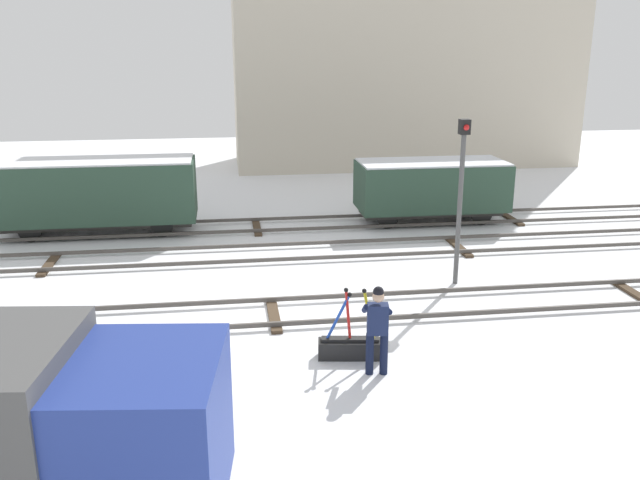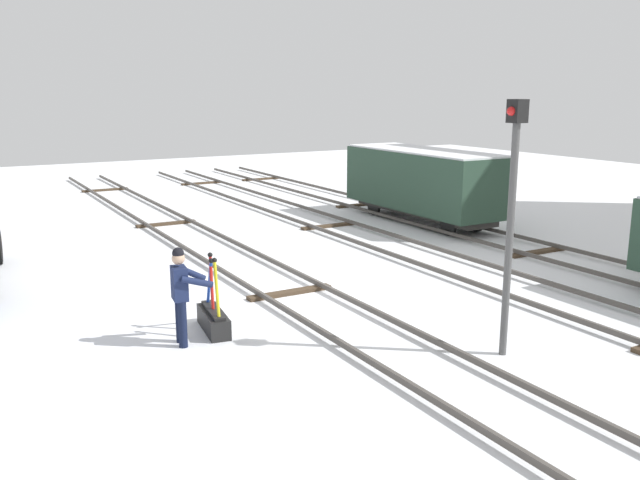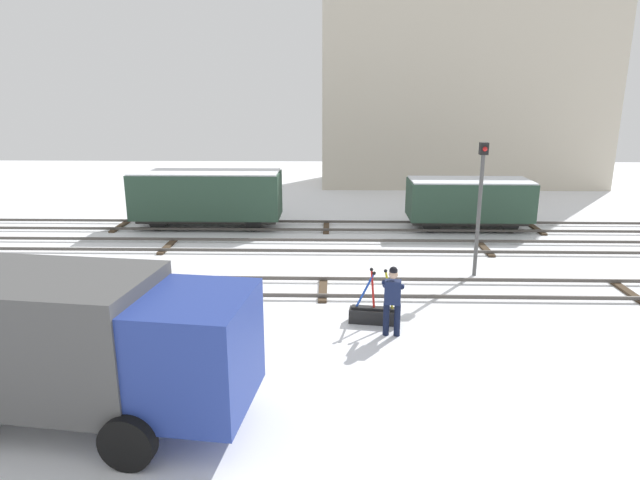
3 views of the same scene
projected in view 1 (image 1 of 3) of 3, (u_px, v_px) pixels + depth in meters
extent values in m
plane|color=white|center=(274.00, 317.00, 15.00)|extent=(60.00, 60.00, 0.00)
cube|color=#4C4742|center=(276.00, 324.00, 14.28)|extent=(44.00, 0.07, 0.10)
cube|color=#4C4742|center=(271.00, 299.00, 15.65)|extent=(44.00, 0.07, 0.10)
cube|color=#423323|center=(274.00, 315.00, 14.99)|extent=(0.24, 1.94, 0.08)
cube|color=#423323|center=(637.00, 295.00, 16.17)|extent=(0.24, 1.94, 0.08)
cube|color=#4C4742|center=(264.00, 260.00, 18.49)|extent=(44.00, 0.07, 0.10)
cube|color=#4C4742|center=(261.00, 245.00, 19.86)|extent=(44.00, 0.07, 0.10)
cube|color=#423323|center=(49.00, 264.00, 18.41)|extent=(0.24, 1.94, 0.08)
cube|color=#423323|center=(458.00, 247.00, 19.99)|extent=(0.24, 1.94, 0.08)
cube|color=#4C4742|center=(258.00, 231.00, 21.39)|extent=(44.00, 0.07, 0.10)
cube|color=#4C4742|center=(256.00, 219.00, 22.76)|extent=(44.00, 0.07, 0.10)
cube|color=#423323|center=(257.00, 227.00, 22.10)|extent=(0.24, 1.94, 0.08)
cube|color=#423323|center=(510.00, 218.00, 23.28)|extent=(0.24, 1.94, 0.08)
cube|color=black|center=(350.00, 349.00, 13.00)|extent=(1.28, 0.53, 0.36)
cube|color=black|center=(350.00, 339.00, 12.94)|extent=(1.13, 0.36, 0.06)
cylinder|color=#1E47B7|center=(338.00, 318.00, 12.81)|extent=(0.50, 0.13, 0.98)
sphere|color=black|center=(350.00, 295.00, 12.68)|extent=(0.09, 0.09, 0.09)
cylinder|color=red|center=(348.00, 316.00, 12.80)|extent=(0.15, 0.08, 1.05)
sphere|color=black|center=(346.00, 290.00, 12.65)|extent=(0.09, 0.09, 0.09)
cylinder|color=yellow|center=(369.00, 316.00, 12.80)|extent=(0.27, 0.09, 1.04)
sphere|color=black|center=(364.00, 291.00, 12.66)|extent=(0.09, 0.09, 0.09)
cylinder|color=#111831|center=(370.00, 354.00, 12.30)|extent=(0.15, 0.15, 0.81)
cylinder|color=#111831|center=(384.00, 354.00, 12.30)|extent=(0.15, 0.15, 0.81)
cube|color=#192347|center=(378.00, 319.00, 12.11)|extent=(0.41, 0.29, 0.57)
sphere|color=tan|center=(378.00, 296.00, 11.98)|extent=(0.22, 0.22, 0.22)
sphere|color=black|center=(378.00, 292.00, 11.96)|extent=(0.20, 0.20, 0.20)
cylinder|color=#192347|center=(365.00, 309.00, 12.31)|extent=(0.18, 0.54, 0.35)
cylinder|color=#192347|center=(388.00, 311.00, 12.34)|extent=(0.19, 0.56, 0.26)
cube|color=navy|center=(141.00, 435.00, 7.81)|extent=(2.14, 2.31, 1.90)
cube|color=black|center=(217.00, 409.00, 7.73)|extent=(0.26, 1.78, 0.76)
cylinder|color=black|center=(117.00, 456.00, 9.17)|extent=(0.92, 0.36, 0.90)
cylinder|color=#4C4C4C|center=(459.00, 211.00, 16.55)|extent=(0.12, 0.12, 3.80)
cube|color=black|center=(464.00, 127.00, 15.96)|extent=(0.24, 0.24, 0.36)
sphere|color=red|center=(466.00, 127.00, 15.84)|extent=(0.14, 0.14, 0.14)
cube|color=beige|center=(405.00, 33.00, 32.62)|extent=(16.70, 5.20, 12.74)
cube|color=#2D2B28|center=(430.00, 211.00, 22.79)|extent=(4.73, 1.29, 0.20)
cube|color=#284233|center=(431.00, 186.00, 22.54)|extent=(4.98, 2.14, 1.55)
cube|color=silver|center=(432.00, 162.00, 22.32)|extent=(4.88, 2.05, 0.06)
cylinder|color=black|center=(388.00, 218.00, 22.04)|extent=(0.70, 0.10, 0.70)
cylinder|color=black|center=(380.00, 210.00, 23.15)|extent=(0.70, 0.10, 0.70)
cylinder|color=black|center=(482.00, 215.00, 22.46)|extent=(0.70, 0.10, 0.70)
cylinder|color=black|center=(470.00, 207.00, 23.57)|extent=(0.70, 0.10, 0.70)
cube|color=#2D2B28|center=(100.00, 222.00, 21.32)|extent=(5.82, 1.23, 0.20)
cube|color=#284233|center=(97.00, 191.00, 21.03)|extent=(6.13, 2.05, 1.85)
cube|color=white|center=(94.00, 161.00, 20.76)|extent=(6.01, 1.97, 0.06)
cylinder|color=black|center=(30.00, 231.00, 20.54)|extent=(0.70, 0.10, 0.70)
cylinder|color=black|center=(39.00, 222.00, 21.61)|extent=(0.70, 0.10, 0.70)
cylinder|color=black|center=(162.00, 226.00, 21.07)|extent=(0.70, 0.10, 0.70)
cylinder|color=black|center=(165.00, 217.00, 22.14)|extent=(0.70, 0.10, 0.70)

